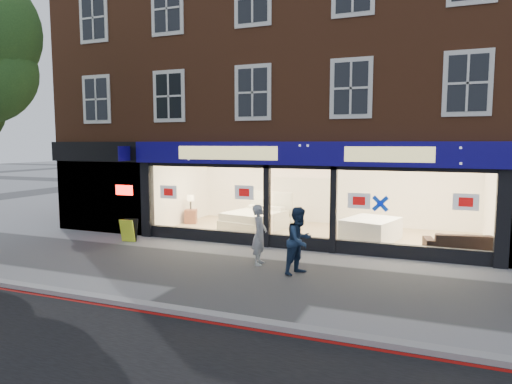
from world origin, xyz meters
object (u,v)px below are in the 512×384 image
Objects in this scene: display_bed at (257,219)px; pedestrian_grey at (259,235)px; a_board at (129,230)px; mattress_stack at (371,230)px; sofa at (462,243)px; pedestrian_blue at (299,241)px.

pedestrian_grey is (1.79, -4.30, 0.35)m from display_bed.
pedestrian_grey is (5.04, -1.03, 0.43)m from a_board.
a_board is at bearing -122.01° from display_bed.
mattress_stack reaches higher than sofa.
pedestrian_blue is at bearing -105.88° from mattress_stack.
mattress_stack is at bearing 4.88° from display_bed.
pedestrian_grey is at bearing 92.68° from pedestrian_blue.
sofa is at bearing -17.07° from mattress_stack.
a_board is 5.16m from pedestrian_grey.
mattress_stack is 1.33× the size of pedestrian_grey.
sofa is 5.89m from pedestrian_grey.
pedestrian_grey reaches higher than sofa.
mattress_stack is at bearing 7.59° from pedestrian_blue.
pedestrian_blue is (-1.19, -4.19, 0.38)m from mattress_stack.
mattress_stack is 1.28× the size of pedestrian_blue.
sofa is 10.32m from a_board.
pedestrian_grey is at bearing -18.26° from a_board.
display_bed is 1.55× the size of pedestrian_blue.
pedestrian_blue is (6.29, -1.51, 0.46)m from a_board.
sofa is (2.67, -0.82, -0.06)m from mattress_stack.
a_board is at bearing -0.00° from sofa.
sofa is (6.90, -1.41, -0.06)m from display_bed.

